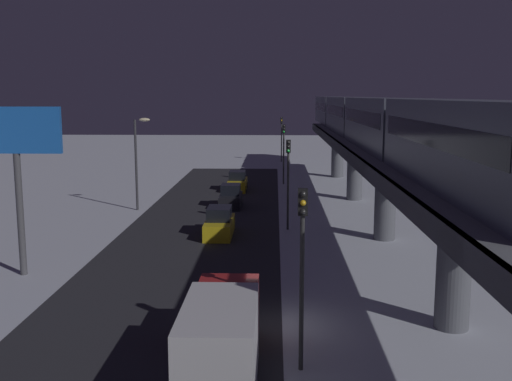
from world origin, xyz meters
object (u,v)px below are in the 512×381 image
sedan_black (231,198)px  traffic_light_far (284,145)px  traffic_light_near (302,253)px  box_truck (222,337)px  sedan_yellow (237,183)px  traffic_light_mid (288,171)px  sedan_yellow_2 (219,224)px  commercial_billboard (16,147)px  subway_train (362,117)px  traffic_light_distant (282,133)px

sedan_black → traffic_light_far: (-4.70, -13.48, 3.40)m
traffic_light_near → box_truck: bearing=8.9°
sedan_yellow → box_truck: (-2.00, 40.11, 0.56)m
sedan_yellow → traffic_light_mid: traffic_light_mid is taller
sedan_yellow → sedan_black: (0.00, 9.06, 0.01)m
box_truck → sedan_yellow: bearing=-87.1°
sedan_yellow_2 → traffic_light_far: traffic_light_far is taller
traffic_light_far → commercial_billboard: (14.33, 33.34, 2.63)m
sedan_black → commercial_billboard: (9.63, 19.86, 6.03)m
sedan_yellow_2 → box_truck: 20.64m
traffic_light_near → traffic_light_far: size_ratio=1.00×
subway_train → commercial_billboard: size_ratio=8.32×
traffic_light_near → traffic_light_far: bearing=-90.0°
subway_train → traffic_light_distant: size_ratio=11.57×
sedan_yellow → traffic_light_near: traffic_light_near is taller
box_truck → traffic_light_near: size_ratio=1.16×
subway_train → sedan_black: subway_train is taller
subway_train → traffic_light_mid: subway_train is taller
subway_train → traffic_light_far: size_ratio=11.57×
sedan_yellow → subway_train: bearing=-37.4°
sedan_yellow_2 → traffic_light_mid: (-4.70, -1.94, 3.40)m
sedan_yellow_2 → subway_train: bearing=45.2°
commercial_billboard → traffic_light_mid: bearing=-141.8°
commercial_billboard → sedan_black: bearing=-115.9°
sedan_black → box_truck: bearing=-86.3°
sedan_yellow_2 → traffic_light_near: (-4.70, 20.12, 3.40)m
sedan_black → traffic_light_mid: bearing=-61.3°
sedan_yellow_2 → sedan_black: 10.51m
traffic_light_near → traffic_light_far: 44.10m
sedan_yellow → sedan_black: size_ratio=1.11×
sedan_yellow → traffic_light_far: traffic_light_far is taller
subway_train → sedan_yellow: subway_train is taller
sedan_black → traffic_light_distant: (-4.70, -35.53, 3.40)m
traffic_light_distant → sedan_black: bearing=82.5°
sedan_black → traffic_light_near: bearing=-81.3°
sedan_yellow → traffic_light_near: bearing=-83.2°
traffic_light_near → commercial_billboard: size_ratio=0.72×
traffic_light_mid → box_truck: bearing=83.1°
sedan_yellow → commercial_billboard: (9.63, 28.93, 6.04)m
box_truck → traffic_light_near: (-2.70, -0.42, 2.85)m
sedan_yellow → box_truck: 40.16m
traffic_light_mid → traffic_light_distant: same height
box_truck → sedan_yellow_2: bearing=-84.4°
subway_train → traffic_light_near: size_ratio=11.57×
box_truck → commercial_billboard: (11.63, -11.18, 5.48)m
traffic_light_far → traffic_light_distant: same height
box_truck → traffic_light_mid: bearing=-96.9°
sedan_yellow → traffic_light_mid: size_ratio=0.71×
traffic_light_near → traffic_light_distant: (0.00, -66.16, 0.00)m
traffic_light_distant → commercial_billboard: (14.33, 55.39, 2.63)m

